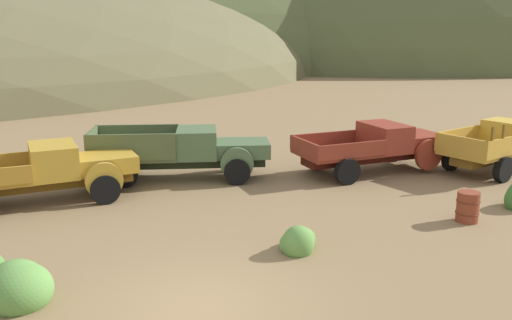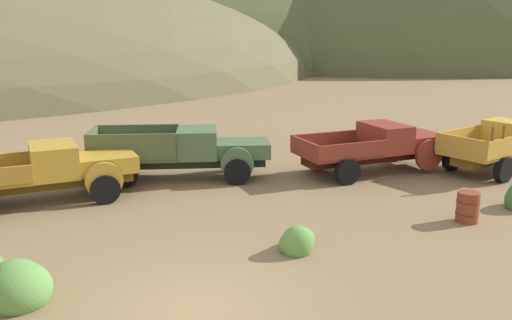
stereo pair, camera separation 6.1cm
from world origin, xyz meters
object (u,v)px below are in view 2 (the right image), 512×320
truck_rust_red (381,146)px  truck_faded_yellow (509,143)px  truck_mustard (52,171)px  truck_weathered_green (193,152)px  oil_drum_by_truck (468,207)px

truck_rust_red → truck_faded_yellow: truck_faded_yellow is taller
truck_mustard → truck_weathered_green: size_ratio=0.94×
truck_mustard → truck_faded_yellow: size_ratio=1.02×
truck_weathered_green → truck_rust_red: (7.15, -1.84, -0.01)m
oil_drum_by_truck → truck_faded_yellow: bearing=34.7°
truck_mustard → oil_drum_by_truck: 12.97m
truck_rust_red → truck_weathered_green: bearing=165.8°
truck_weathered_green → oil_drum_by_truck: bearing=-33.7°
truck_faded_yellow → truck_weathered_green: bearing=151.0°
truck_mustard → oil_drum_by_truck: truck_mustard is taller
truck_mustard → truck_weathered_green: 5.06m
truck_rust_red → oil_drum_by_truck: bearing=-100.3°
oil_drum_by_truck → truck_rust_red: bearing=79.4°
truck_rust_red → oil_drum_by_truck: truck_rust_red is taller
truck_weathered_green → truck_mustard: bearing=-152.1°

